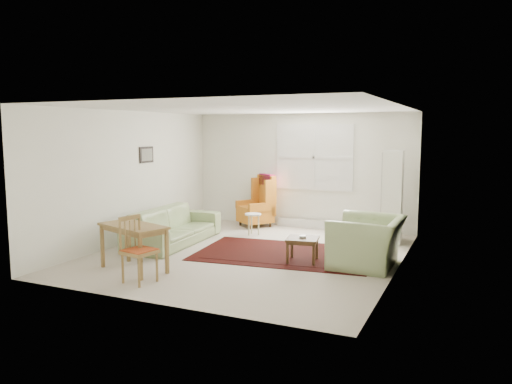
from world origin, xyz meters
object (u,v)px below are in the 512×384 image
at_px(wingback_chair, 255,201).
at_px(coffee_table, 302,250).
at_px(desk_chair, 139,250).
at_px(sofa, 174,219).
at_px(stool, 253,224).
at_px(cabinet, 393,197).
at_px(armchair, 367,237).
at_px(desk, 134,248).

xyz_separation_m(wingback_chair, coffee_table, (1.96, -2.49, -0.38)).
relative_size(coffee_table, desk_chair, 0.53).
distance_m(sofa, wingback_chair, 2.30).
xyz_separation_m(stool, cabinet, (2.70, 0.52, 0.65)).
bearing_deg(sofa, stool, -41.18).
xyz_separation_m(sofa, coffee_table, (2.66, -0.30, -0.26)).
height_order(stool, desk_chair, desk_chair).
distance_m(cabinet, desk_chair, 5.00).
distance_m(armchair, stool, 3.01).
height_order(sofa, desk_chair, desk_chair).
xyz_separation_m(coffee_table, desk_chair, (-1.73, -1.97, 0.26)).
height_order(wingback_chair, stool, wingback_chair).
distance_m(cabinet, desk, 4.93).
height_order(sofa, wingback_chair, wingback_chair).
bearing_deg(sofa, cabinet, -66.87).
bearing_deg(coffee_table, stool, 134.91).
distance_m(stool, desk, 3.19).
bearing_deg(desk, cabinet, 48.11).
relative_size(wingback_chair, desk, 1.04).
relative_size(wingback_chair, coffee_table, 2.33).
bearing_deg(sofa, coffee_table, -99.54).
bearing_deg(stool, sofa, -128.05).
bearing_deg(desk_chair, desk, 55.83).
height_order(cabinet, desk_chair, cabinet).
bearing_deg(wingback_chair, sofa, -71.31).
xyz_separation_m(sofa, wingback_chair, (0.70, 2.19, 0.12)).
relative_size(stool, desk, 0.40).
xyz_separation_m(stool, desk, (-0.57, -3.13, 0.13)).
bearing_deg(desk, desk_chair, -45.30).
distance_m(wingback_chair, desk, 4.01).
relative_size(armchair, stool, 2.70).
distance_m(desk, desk_chair, 0.67).
xyz_separation_m(armchair, coffee_table, (-1.01, -0.19, -0.26)).
relative_size(sofa, wingback_chair, 1.97).
distance_m(sofa, desk_chair, 2.46).
height_order(armchair, coffee_table, armchair).
height_order(cabinet, desk, cabinet).
relative_size(armchair, desk, 1.08).
bearing_deg(coffee_table, sofa, 173.59).
distance_m(stool, cabinet, 2.83).
bearing_deg(wingback_chair, cabinet, 30.10).
relative_size(sofa, desk_chair, 2.44).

